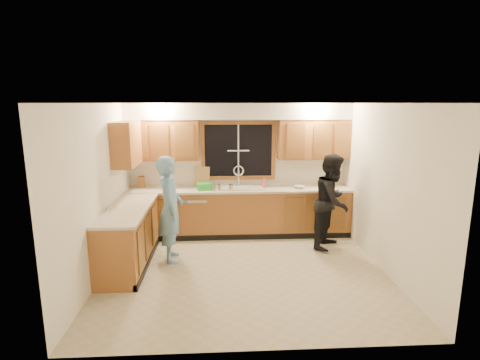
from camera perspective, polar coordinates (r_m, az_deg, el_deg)
The scene contains 26 objects.
floor at distance 5.87m, azimuth 0.73°, elevation -13.58°, with size 4.20×4.20×0.00m, color #BFB493.
ceiling at distance 5.31m, azimuth 0.80°, elevation 11.64°, with size 4.20×4.20×0.00m, color silver.
wall_back at distance 7.31m, azimuth -0.26°, elevation 1.80°, with size 4.20×4.20×0.00m, color white.
wall_left at distance 5.71m, azimuth -20.77°, elevation -1.77°, with size 3.80×3.80×0.00m, color white.
wall_right at distance 5.98m, azimuth 21.29°, elevation -1.24°, with size 3.80×3.80×0.00m, color white.
base_cabinets_back at distance 7.21m, azimuth -0.13°, elevation -4.97°, with size 4.20×0.60×0.88m, color #A86630.
base_cabinets_left at distance 6.18m, azimuth -16.58°, elevation -8.34°, with size 0.60×1.90×0.88m, color #A86630.
countertop_back at distance 7.08m, azimuth -0.13°, elevation -1.43°, with size 4.20×0.63×0.04m, color beige.
countertop_left at distance 6.04m, azimuth -16.69°, elevation -4.23°, with size 0.63×1.90×0.04m, color beige.
upper_cabinets_left at distance 7.14m, azimuth -11.75°, elevation 5.97°, with size 1.35×0.33×0.75m, color #A86630.
upper_cabinets_right at distance 7.29m, azimuth 11.13°, elevation 6.10°, with size 1.35×0.33×0.75m, color #A86630.
upper_cabinets_return at distance 6.64m, azimuth -16.90°, elevation 5.30°, with size 0.33×0.90×0.75m, color #A86630.
soffit at distance 7.03m, azimuth -0.19°, elevation 10.41°, with size 4.20×0.35×0.30m, color silver.
window_frame at distance 7.25m, azimuth -0.26°, elevation 4.51°, with size 1.44×0.03×1.14m.
sink at distance 7.10m, azimuth -0.13°, elevation -1.68°, with size 0.86×0.52×0.57m.
dishwasher at distance 7.21m, azimuth -6.91°, elevation -5.29°, with size 0.60×0.56×0.82m, color white.
stove at distance 5.66m, azimuth -17.91°, elevation -10.19°, with size 0.58×0.75×0.90m, color white.
man at distance 6.06m, azimuth -10.59°, elevation -4.36°, with size 0.62×0.41×1.70m, color #6EA5D0.
woman at distance 6.70m, azimuth 13.88°, elevation -3.16°, with size 0.81×0.63×1.66m, color black.
knife_block at distance 7.36m, azimuth -14.74°, elevation -0.30°, with size 0.12×0.10×0.21m, color brown.
cutting_board at distance 7.26m, azimuth -5.78°, elevation 0.54°, with size 0.29×0.02×0.38m, color tan.
dish_crate at distance 6.99m, azimuth -5.43°, elevation -0.95°, with size 0.27×0.25×0.12m, color green.
soap_bottle at distance 7.21m, azimuth 3.64°, elevation -0.36°, with size 0.08×0.08×0.17m, color pink.
bowl at distance 7.17m, azimuth 9.05°, elevation -1.04°, with size 0.21×0.21×0.05m, color silver.
can_left at distance 6.84m, azimuth -3.15°, elevation -1.18°, with size 0.07×0.07×0.13m, color #BDAB91.
can_right at distance 6.84m, azimuth -1.39°, elevation -1.17°, with size 0.07×0.07×0.13m, color #BDAB91.
Camera 1 is at (-0.37, -5.30, 2.50)m, focal length 28.00 mm.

